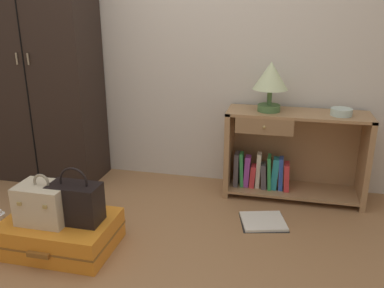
{
  "coord_description": "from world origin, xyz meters",
  "views": [
    {
      "loc": [
        0.83,
        -1.8,
        1.44
      ],
      "look_at": [
        0.23,
        0.75,
        0.55
      ],
      "focal_mm": 37.64,
      "sensor_mm": 36.0,
      "label": 1
    }
  ],
  "objects_px": {
    "table_lamp": "(271,79)",
    "suitcase_large": "(61,233)",
    "bookshelf": "(288,155)",
    "wardrobe": "(40,55)",
    "bottle": "(0,226)",
    "open_book_on_floor": "(263,222)",
    "bowl": "(341,112)",
    "handbag": "(76,202)",
    "train_case": "(44,203)"
  },
  "relations": [
    {
      "from": "wardrobe",
      "to": "open_book_on_floor",
      "type": "bearing_deg",
      "value": -13.1
    },
    {
      "from": "suitcase_large",
      "to": "bookshelf",
      "type": "bearing_deg",
      "value": 38.88
    },
    {
      "from": "table_lamp",
      "to": "bowl",
      "type": "bearing_deg",
      "value": -1.46
    },
    {
      "from": "wardrobe",
      "to": "train_case",
      "type": "distance_m",
      "value": 1.46
    },
    {
      "from": "bookshelf",
      "to": "table_lamp",
      "type": "distance_m",
      "value": 0.63
    },
    {
      "from": "train_case",
      "to": "handbag",
      "type": "xyz_separation_m",
      "value": [
        0.19,
        0.04,
        0.0
      ]
    },
    {
      "from": "train_case",
      "to": "open_book_on_floor",
      "type": "xyz_separation_m",
      "value": [
        1.29,
        0.64,
        -0.31
      ]
    },
    {
      "from": "train_case",
      "to": "bottle",
      "type": "height_order",
      "value": "train_case"
    },
    {
      "from": "suitcase_large",
      "to": "bottle",
      "type": "relative_size",
      "value": 3.16
    },
    {
      "from": "bookshelf",
      "to": "table_lamp",
      "type": "xyz_separation_m",
      "value": [
        -0.17,
        -0.03,
        0.6
      ]
    },
    {
      "from": "bookshelf",
      "to": "table_lamp",
      "type": "bearing_deg",
      "value": -169.56
    },
    {
      "from": "table_lamp",
      "to": "bowl",
      "type": "height_order",
      "value": "table_lamp"
    },
    {
      "from": "table_lamp",
      "to": "train_case",
      "type": "bearing_deg",
      "value": -138.65
    },
    {
      "from": "suitcase_large",
      "to": "table_lamp",
      "type": "bearing_deg",
      "value": 41.84
    },
    {
      "from": "table_lamp",
      "to": "bookshelf",
      "type": "bearing_deg",
      "value": 10.44
    },
    {
      "from": "suitcase_large",
      "to": "handbag",
      "type": "height_order",
      "value": "handbag"
    },
    {
      "from": "suitcase_large",
      "to": "open_book_on_floor",
      "type": "xyz_separation_m",
      "value": [
        1.22,
        0.6,
        -0.09
      ]
    },
    {
      "from": "bottle",
      "to": "open_book_on_floor",
      "type": "xyz_separation_m",
      "value": [
        1.65,
        0.62,
        -0.09
      ]
    },
    {
      "from": "bowl",
      "to": "handbag",
      "type": "height_order",
      "value": "bowl"
    },
    {
      "from": "table_lamp",
      "to": "bottle",
      "type": "distance_m",
      "value": 2.13
    },
    {
      "from": "wardrobe",
      "to": "suitcase_large",
      "type": "bearing_deg",
      "value": -56.54
    },
    {
      "from": "table_lamp",
      "to": "suitcase_large",
      "type": "height_order",
      "value": "table_lamp"
    },
    {
      "from": "wardrobe",
      "to": "handbag",
      "type": "height_order",
      "value": "wardrobe"
    },
    {
      "from": "open_book_on_floor",
      "to": "suitcase_large",
      "type": "bearing_deg",
      "value": -153.89
    },
    {
      "from": "table_lamp",
      "to": "open_book_on_floor",
      "type": "distance_m",
      "value": 1.05
    },
    {
      "from": "bowl",
      "to": "handbag",
      "type": "relative_size",
      "value": 0.44
    },
    {
      "from": "suitcase_large",
      "to": "bowl",
      "type": "bearing_deg",
      "value": 31.62
    },
    {
      "from": "bookshelf",
      "to": "handbag",
      "type": "bearing_deg",
      "value": -138.55
    },
    {
      "from": "wardrobe",
      "to": "table_lamp",
      "type": "bearing_deg",
      "value": 0.79
    },
    {
      "from": "wardrobe",
      "to": "train_case",
      "type": "relative_size",
      "value": 6.87
    },
    {
      "from": "wardrobe",
      "to": "bottle",
      "type": "height_order",
      "value": "wardrobe"
    },
    {
      "from": "open_book_on_floor",
      "to": "train_case",
      "type": "bearing_deg",
      "value": -153.66
    },
    {
      "from": "table_lamp",
      "to": "handbag",
      "type": "height_order",
      "value": "table_lamp"
    },
    {
      "from": "bowl",
      "to": "bookshelf",
      "type": "bearing_deg",
      "value": 172.69
    },
    {
      "from": "bookshelf",
      "to": "wardrobe",
      "type": "bearing_deg",
      "value": -178.4
    },
    {
      "from": "suitcase_large",
      "to": "train_case",
      "type": "relative_size",
      "value": 2.19
    },
    {
      "from": "bowl",
      "to": "bottle",
      "type": "bearing_deg",
      "value": -153.37
    },
    {
      "from": "suitcase_large",
      "to": "open_book_on_floor",
      "type": "bearing_deg",
      "value": 26.11
    },
    {
      "from": "train_case",
      "to": "bottle",
      "type": "relative_size",
      "value": 1.44
    },
    {
      "from": "table_lamp",
      "to": "bottle",
      "type": "height_order",
      "value": "table_lamp"
    },
    {
      "from": "table_lamp",
      "to": "bowl",
      "type": "xyz_separation_m",
      "value": [
        0.52,
        -0.01,
        -0.22
      ]
    },
    {
      "from": "suitcase_large",
      "to": "bottle",
      "type": "height_order",
      "value": "bottle"
    },
    {
      "from": "suitcase_large",
      "to": "bottle",
      "type": "distance_m",
      "value": 0.43
    },
    {
      "from": "bookshelf",
      "to": "bottle",
      "type": "distance_m",
      "value": 2.13
    },
    {
      "from": "train_case",
      "to": "handbag",
      "type": "distance_m",
      "value": 0.19
    },
    {
      "from": "open_book_on_floor",
      "to": "table_lamp",
      "type": "bearing_deg",
      "value": 93.34
    },
    {
      "from": "wardrobe",
      "to": "suitcase_large",
      "type": "height_order",
      "value": "wardrobe"
    },
    {
      "from": "wardrobe",
      "to": "handbag",
      "type": "relative_size",
      "value": 6.03
    },
    {
      "from": "bowl",
      "to": "suitcase_large",
      "type": "distance_m",
      "value": 2.11
    },
    {
      "from": "wardrobe",
      "to": "open_book_on_floor",
      "type": "xyz_separation_m",
      "value": [
        1.91,
        -0.45,
        -1.06
      ]
    }
  ]
}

